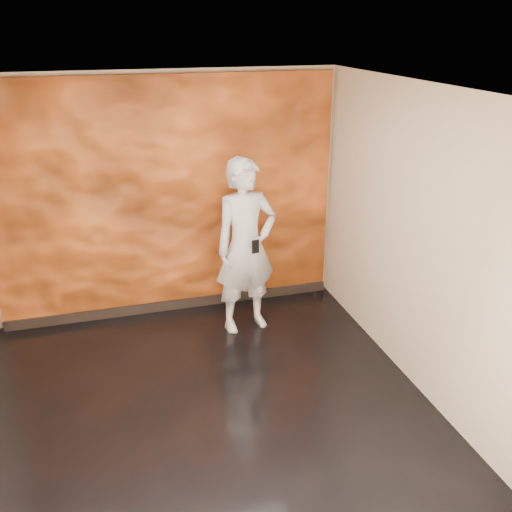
# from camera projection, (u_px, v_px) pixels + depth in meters

# --- Properties ---
(room) EXTENTS (4.02, 4.02, 2.81)m
(room) POSITION_uv_depth(u_px,v_px,m) (201.00, 263.00, 4.74)
(room) COLOR black
(room) RESTS_ON ground
(feature_wall) EXTENTS (3.90, 0.06, 2.75)m
(feature_wall) POSITION_uv_depth(u_px,v_px,m) (168.00, 200.00, 6.48)
(feature_wall) COLOR orange
(feature_wall) RESTS_ON ground
(baseboard) EXTENTS (3.90, 0.04, 0.12)m
(baseboard) POSITION_uv_depth(u_px,v_px,m) (175.00, 305.00, 6.95)
(baseboard) COLOR black
(baseboard) RESTS_ON ground
(man) EXTENTS (0.79, 0.59, 1.97)m
(man) POSITION_uv_depth(u_px,v_px,m) (246.00, 247.00, 6.22)
(man) COLOR #9497A1
(man) RESTS_ON ground
(phone) EXTENTS (0.08, 0.03, 0.15)m
(phone) POSITION_uv_depth(u_px,v_px,m) (255.00, 247.00, 5.93)
(phone) COLOR black
(phone) RESTS_ON man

